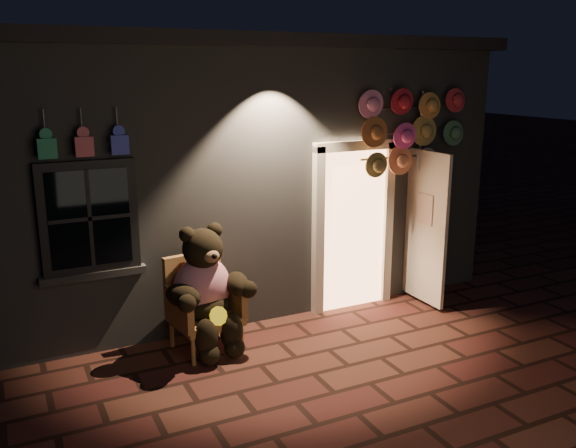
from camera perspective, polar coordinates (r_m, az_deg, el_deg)
ground at (r=6.48m, az=2.43°, el=-13.85°), size 60.00×60.00×0.00m
shop_building at (r=9.50m, az=-9.06°, el=6.13°), size 7.30×5.95×3.51m
wicker_armchair at (r=6.92m, az=-8.08°, el=-7.32°), size 0.80×0.75×1.05m
teddy_bear at (r=6.73m, az=-7.67°, el=-6.15°), size 1.03×0.86×1.43m
hat_rack at (r=7.96m, az=11.43°, el=8.37°), size 1.59×0.22×2.81m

